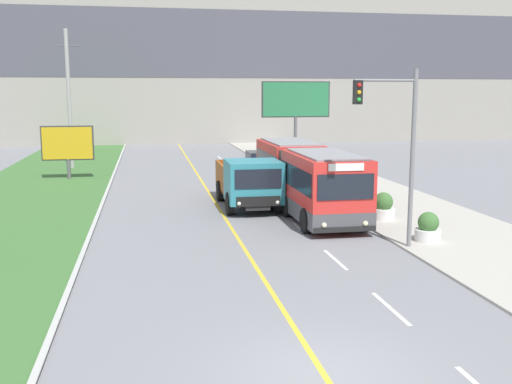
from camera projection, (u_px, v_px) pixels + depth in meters
name	position (u px, v px, depth m)	size (l,w,h in m)	color
ground_plane	(323.00, 374.00, 11.81)	(300.00, 300.00, 0.00)	slate
lane_marking_centre	(310.00, 327.00, 14.17)	(2.88, 140.00, 0.01)	gold
apartment_block_background	(175.00, 51.00, 66.14)	(80.00, 8.04, 20.10)	gray
city_bus	(305.00, 178.00, 28.09)	(2.66, 11.87, 3.01)	red
dump_truck	(250.00, 184.00, 28.16)	(2.55, 6.39, 2.42)	black
car_distant	(259.00, 163.00, 41.40)	(1.80, 4.30, 1.45)	#2D4784
utility_pole_far	(69.00, 99.00, 43.03)	(1.80, 0.28, 9.95)	#9E9E99
traffic_light_mast	(397.00, 137.00, 20.55)	(2.28, 0.32, 6.29)	slate
billboard_large	(296.00, 102.00, 43.82)	(5.09, 0.24, 6.29)	#59595B
billboard_small	(68.00, 144.00, 37.97)	(3.23, 0.24, 3.41)	#59595B
planter_round_near	(428.00, 228.00, 21.96)	(0.96, 0.96, 1.09)	silver
planter_round_second	(383.00, 208.00, 25.72)	(1.03, 1.03, 1.18)	silver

